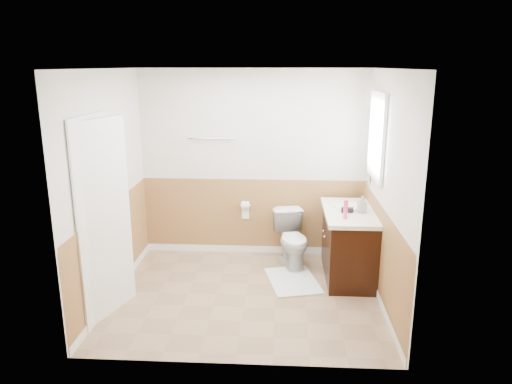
# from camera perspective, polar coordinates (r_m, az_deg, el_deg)

# --- Properties ---
(floor) EXTENTS (3.00, 3.00, 0.00)m
(floor) POSITION_cam_1_polar(r_m,az_deg,el_deg) (5.57, -1.20, -12.18)
(floor) COLOR #8C7051
(floor) RESTS_ON ground
(ceiling) EXTENTS (3.00, 3.00, 0.00)m
(ceiling) POSITION_cam_1_polar(r_m,az_deg,el_deg) (4.96, -1.36, 14.51)
(ceiling) COLOR white
(ceiling) RESTS_ON floor
(wall_back) EXTENTS (3.00, 0.00, 3.00)m
(wall_back) POSITION_cam_1_polar(r_m,az_deg,el_deg) (6.38, -0.36, 3.30)
(wall_back) COLOR silver
(wall_back) RESTS_ON floor
(wall_front) EXTENTS (3.00, 0.00, 3.00)m
(wall_front) POSITION_cam_1_polar(r_m,az_deg,el_deg) (3.88, -2.80, -4.44)
(wall_front) COLOR silver
(wall_front) RESTS_ON floor
(wall_left) EXTENTS (0.00, 3.00, 3.00)m
(wall_left) POSITION_cam_1_polar(r_m,az_deg,el_deg) (5.45, -17.22, 0.59)
(wall_left) COLOR silver
(wall_left) RESTS_ON floor
(wall_right) EXTENTS (0.00, 3.00, 3.00)m
(wall_right) POSITION_cam_1_polar(r_m,az_deg,el_deg) (5.22, 15.36, 0.13)
(wall_right) COLOR silver
(wall_right) RESTS_ON floor
(wainscot_back) EXTENTS (3.00, 0.00, 3.00)m
(wainscot_back) POSITION_cam_1_polar(r_m,az_deg,el_deg) (6.56, -0.35, -3.14)
(wainscot_back) COLOR #9D6C3E
(wainscot_back) RESTS_ON floor
(wainscot_front) EXTENTS (3.00, 0.00, 3.00)m
(wainscot_front) POSITION_cam_1_polar(r_m,az_deg,el_deg) (4.20, -2.65, -14.08)
(wainscot_front) COLOR #9D6C3E
(wainscot_front) RESTS_ON floor
(wainscot_left) EXTENTS (0.00, 2.60, 2.60)m
(wainscot_left) POSITION_cam_1_polar(r_m,az_deg,el_deg) (5.67, -16.52, -6.78)
(wainscot_left) COLOR #9D6C3E
(wainscot_left) RESTS_ON floor
(wainscot_right) EXTENTS (0.00, 2.60, 2.60)m
(wainscot_right) POSITION_cam_1_polar(r_m,az_deg,el_deg) (5.45, 14.70, -7.51)
(wainscot_right) COLOR #9D6C3E
(wainscot_right) RESTS_ON floor
(toilet) EXTENTS (0.55, 0.76, 0.70)m
(toilet) POSITION_cam_1_polar(r_m,az_deg,el_deg) (6.22, 4.39, -5.67)
(toilet) COLOR silver
(toilet) RESTS_ON floor
(bath_mat) EXTENTS (0.72, 0.91, 0.02)m
(bath_mat) POSITION_cam_1_polar(r_m,az_deg,el_deg) (5.89, 4.40, -10.52)
(bath_mat) COLOR silver
(bath_mat) RESTS_ON floor
(vanity_cabinet) EXTENTS (0.55, 1.10, 0.80)m
(vanity_cabinet) POSITION_cam_1_polar(r_m,az_deg,el_deg) (5.97, 10.98, -6.33)
(vanity_cabinet) COLOR black
(vanity_cabinet) RESTS_ON floor
(vanity_knob_left) EXTENTS (0.03, 0.03, 0.03)m
(vanity_knob_left) POSITION_cam_1_polar(r_m,az_deg,el_deg) (5.79, 8.22, -5.29)
(vanity_knob_left) COLOR silver
(vanity_knob_left) RESTS_ON vanity_cabinet
(vanity_knob_right) EXTENTS (0.03, 0.03, 0.03)m
(vanity_knob_right) POSITION_cam_1_polar(r_m,az_deg,el_deg) (5.98, 8.07, -4.63)
(vanity_knob_right) COLOR silver
(vanity_knob_right) RESTS_ON vanity_cabinet
(countertop) EXTENTS (0.60, 1.15, 0.05)m
(countertop) POSITION_cam_1_polar(r_m,az_deg,el_deg) (5.83, 11.09, -2.43)
(countertop) COLOR white
(countertop) RESTS_ON vanity_cabinet
(sink_basin) EXTENTS (0.36, 0.36, 0.02)m
(sink_basin) POSITION_cam_1_polar(r_m,az_deg,el_deg) (5.96, 11.01, -1.68)
(sink_basin) COLOR white
(sink_basin) RESTS_ON countertop
(faucet) EXTENTS (0.02, 0.02, 0.14)m
(faucet) POSITION_cam_1_polar(r_m,az_deg,el_deg) (5.97, 12.75, -1.15)
(faucet) COLOR silver
(faucet) RESTS_ON countertop
(lotion_bottle) EXTENTS (0.05, 0.05, 0.22)m
(lotion_bottle) POSITION_cam_1_polar(r_m,az_deg,el_deg) (5.48, 10.65, -2.04)
(lotion_bottle) COLOR #E73B6F
(lotion_bottle) RESTS_ON countertop
(soap_dispenser) EXTENTS (0.11, 0.11, 0.20)m
(soap_dispenser) POSITION_cam_1_polar(r_m,az_deg,el_deg) (5.75, 12.51, -1.46)
(soap_dispenser) COLOR #8C969E
(soap_dispenser) RESTS_ON countertop
(hair_dryer_body) EXTENTS (0.14, 0.07, 0.07)m
(hair_dryer_body) POSITION_cam_1_polar(r_m,az_deg,el_deg) (5.72, 10.83, -2.11)
(hair_dryer_body) COLOR black
(hair_dryer_body) RESTS_ON countertop
(hair_dryer_handle) EXTENTS (0.03, 0.03, 0.07)m
(hair_dryer_handle) POSITION_cam_1_polar(r_m,az_deg,el_deg) (5.72, 10.53, -2.43)
(hair_dryer_handle) COLOR black
(hair_dryer_handle) RESTS_ON countertop
(mirror_panel) EXTENTS (0.02, 0.35, 0.90)m
(mirror_panel) POSITION_cam_1_polar(r_m,az_deg,el_deg) (6.21, 13.29, 5.40)
(mirror_panel) COLOR silver
(mirror_panel) RESTS_ON wall_right
(window_frame) EXTENTS (0.04, 0.80, 1.00)m
(window_frame) POSITION_cam_1_polar(r_m,az_deg,el_deg) (5.68, 14.22, 6.53)
(window_frame) COLOR white
(window_frame) RESTS_ON wall_right
(window_glass) EXTENTS (0.01, 0.70, 0.90)m
(window_glass) POSITION_cam_1_polar(r_m,az_deg,el_deg) (5.69, 14.38, 6.52)
(window_glass) COLOR white
(window_glass) RESTS_ON wall_right
(door) EXTENTS (0.29, 0.78, 2.04)m
(door) POSITION_cam_1_polar(r_m,az_deg,el_deg) (5.07, -17.69, -3.21)
(door) COLOR white
(door) RESTS_ON wall_left
(door_frame) EXTENTS (0.02, 0.92, 2.10)m
(door_frame) POSITION_cam_1_polar(r_m,az_deg,el_deg) (5.09, -18.50, -3.07)
(door_frame) COLOR white
(door_frame) RESTS_ON wall_left
(door_knob) EXTENTS (0.06, 0.06, 0.06)m
(door_knob) POSITION_cam_1_polar(r_m,az_deg,el_deg) (5.36, -15.81, -2.85)
(door_knob) COLOR silver
(door_knob) RESTS_ON door
(towel_bar) EXTENTS (0.62, 0.02, 0.02)m
(towel_bar) POSITION_cam_1_polar(r_m,az_deg,el_deg) (6.33, -5.40, 6.36)
(towel_bar) COLOR silver
(towel_bar) RESTS_ON wall_back
(tp_holder_bar) EXTENTS (0.14, 0.02, 0.02)m
(tp_holder_bar) POSITION_cam_1_polar(r_m,az_deg,el_deg) (6.45, -1.28, -1.60)
(tp_holder_bar) COLOR silver
(tp_holder_bar) RESTS_ON wall_back
(tp_roll) EXTENTS (0.10, 0.11, 0.11)m
(tp_roll) POSITION_cam_1_polar(r_m,az_deg,el_deg) (6.45, -1.28, -1.60)
(tp_roll) COLOR white
(tp_roll) RESTS_ON tp_holder_bar
(tp_sheet) EXTENTS (0.10, 0.01, 0.16)m
(tp_sheet) POSITION_cam_1_polar(r_m,az_deg,el_deg) (6.49, -1.27, -2.54)
(tp_sheet) COLOR white
(tp_sheet) RESTS_ON tp_roll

